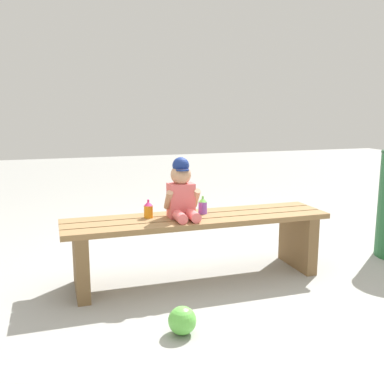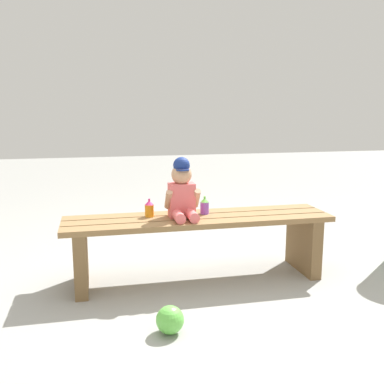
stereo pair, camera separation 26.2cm
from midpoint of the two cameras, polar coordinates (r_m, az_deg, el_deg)
name	(u,v)px [view 2 (the right image)]	position (r m, az deg, el deg)	size (l,w,h in m)	color
ground_plane	(198,278)	(3.12, 3.28, -11.16)	(16.00, 16.00, 0.00)	#999993
park_bench	(198,235)	(3.02, 3.34, -5.67)	(1.81, 0.42, 0.45)	olive
child_figure	(182,191)	(2.91, 1.29, 0.05)	(0.23, 0.27, 0.40)	#E56666
sippy_cup_left	(149,208)	(2.96, -3.04, -2.15)	(0.06, 0.06, 0.12)	orange
sippy_cup_right	(205,206)	(3.04, 4.11, -1.79)	(0.06, 0.06, 0.12)	#8C4CCC
toy_ball	(170,320)	(2.40, 0.38, -16.29)	(0.15, 0.15, 0.15)	#66CC4C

